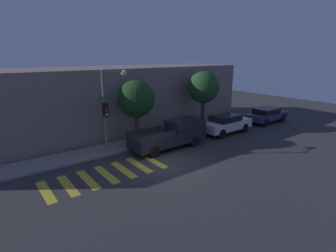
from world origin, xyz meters
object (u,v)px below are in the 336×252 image
Objects in this scene: pickup_truck at (172,134)px; tree_midblock at (203,88)px; sedan_near_corner at (226,123)px; tree_near_corner at (136,99)px; traffic_light_pole at (109,102)px; sedan_middle at (267,115)px.

tree_midblock is (4.81, 1.90, 2.72)m from pickup_truck.
tree_near_corner is (-7.37, 1.90, 2.50)m from sedan_near_corner.
traffic_light_pole is 2.38m from tree_near_corner.
tree_near_corner is at bearing 165.56° from sedan_near_corner.
traffic_light_pole is at bearing 162.26° from pickup_truck.
pickup_truck reaches higher than sedan_middle.
pickup_truck is at bearing -158.49° from tree_midblock.
sedan_middle is (5.85, 0.00, -0.06)m from sedan_near_corner.
sedan_middle is 0.90× the size of tree_midblock.
sedan_near_corner is 0.98× the size of tree_near_corner.
tree_midblock reaches higher than sedan_middle.
traffic_light_pole is at bearing 172.50° from sedan_near_corner.
pickup_truck is (3.97, -1.27, -2.57)m from traffic_light_pole.
traffic_light_pole reaches higher than tree_midblock.
traffic_light_pole is 1.21× the size of sedan_middle.
traffic_light_pole is 8.81m from tree_midblock.
tree_near_corner is (-13.21, 1.90, 2.57)m from sedan_middle.
traffic_light_pole reaches higher than pickup_truck.
sedan_near_corner is 8.01m from tree_near_corner.
tree_midblock is (-6.72, 1.90, 2.89)m from sedan_middle.
tree_midblock is at bearing 21.51° from pickup_truck.
traffic_light_pole reaches higher than sedan_middle.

